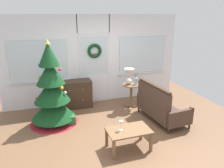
# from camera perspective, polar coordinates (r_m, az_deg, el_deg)

# --- Properties ---
(ground_plane) EXTENTS (6.76, 6.76, 0.00)m
(ground_plane) POSITION_cam_1_polar(r_m,az_deg,el_deg) (4.98, 1.45, -12.95)
(ground_plane) COLOR brown
(back_wall_with_door) EXTENTS (5.20, 0.19, 2.55)m
(back_wall_with_door) POSITION_cam_1_polar(r_m,az_deg,el_deg) (6.41, -4.71, 6.37)
(back_wall_with_door) COLOR white
(back_wall_with_door) RESTS_ON ground
(christmas_tree) EXTENTS (1.15, 1.15, 2.04)m
(christmas_tree) POSITION_cam_1_polar(r_m,az_deg,el_deg) (5.35, -15.44, -2.65)
(christmas_tree) COLOR #4C331E
(christmas_tree) RESTS_ON ground
(dresser_cabinet) EXTENTS (0.90, 0.45, 0.78)m
(dresser_cabinet) POSITION_cam_1_polar(r_m,az_deg,el_deg) (6.26, -9.54, -2.61)
(dresser_cabinet) COLOR #3D281C
(dresser_cabinet) RESTS_ON ground
(settee_sofa) EXTENTS (0.83, 1.48, 0.96)m
(settee_sofa) POSITION_cam_1_polar(r_m,az_deg,el_deg) (5.55, 12.23, -5.68)
(settee_sofa) COLOR #3D281C
(settee_sofa) RESTS_ON ground
(side_table) EXTENTS (0.50, 0.48, 0.70)m
(side_table) POSITION_cam_1_polar(r_m,az_deg,el_deg) (6.09, 5.03, -1.92)
(side_table) COLOR brown
(side_table) RESTS_ON ground
(table_lamp) EXTENTS (0.28, 0.28, 0.44)m
(table_lamp) POSITION_cam_1_polar(r_m,az_deg,el_deg) (5.96, 4.47, 2.56)
(table_lamp) COLOR silver
(table_lamp) RESTS_ON side_table
(flower_vase) EXTENTS (0.11, 0.10, 0.35)m
(flower_vase) POSITION_cam_1_polar(r_m,az_deg,el_deg) (5.98, 6.22, 0.89)
(flower_vase) COLOR #99ADBC
(flower_vase) RESTS_ON side_table
(coffee_table) EXTENTS (0.85, 0.53, 0.42)m
(coffee_table) POSITION_cam_1_polar(r_m,az_deg,el_deg) (4.35, 4.36, -12.53)
(coffee_table) COLOR brown
(coffee_table) RESTS_ON ground
(wine_glass) EXTENTS (0.08, 0.08, 0.20)m
(wine_glass) POSITION_cam_1_polar(r_m,az_deg,el_deg) (4.23, 2.41, -10.26)
(wine_glass) COLOR silver
(wine_glass) RESTS_ON coffee_table
(gift_box) EXTENTS (0.21, 0.19, 0.21)m
(gift_box) POSITION_cam_1_polar(r_m,az_deg,el_deg) (5.45, -10.69, -9.18)
(gift_box) COLOR #266633
(gift_box) RESTS_ON ground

